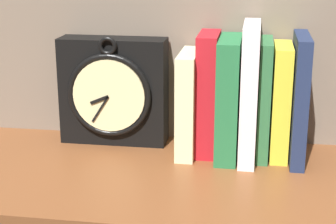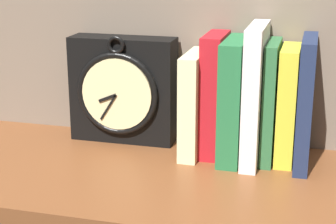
{
  "view_description": "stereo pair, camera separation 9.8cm",
  "coord_description": "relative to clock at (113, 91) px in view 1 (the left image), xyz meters",
  "views": [
    {
      "loc": [
        0.15,
        -0.92,
        1.3
      ],
      "look_at": [
        0.0,
        0.0,
        1.02
      ],
      "focal_mm": 60.0,
      "sensor_mm": 36.0,
      "label": 1
    },
    {
      "loc": [
        0.24,
        -0.9,
        1.3
      ],
      "look_at": [
        0.0,
        0.0,
        1.02
      ],
      "focal_mm": 60.0,
      "sensor_mm": 36.0,
      "label": 2
    }
  ],
  "objects": [
    {
      "name": "book_slot3_white",
      "position": [
        0.28,
        -0.04,
        0.02
      ],
      "size": [
        0.03,
        0.16,
        0.26
      ],
      "color": "white",
      "rests_on": "bookshelf"
    },
    {
      "name": "book_slot0_cream",
      "position": [
        0.16,
        -0.03,
        -0.01
      ],
      "size": [
        0.03,
        0.14,
        0.2
      ],
      "color": "beige",
      "rests_on": "bookshelf"
    },
    {
      "name": "book_slot4_green",
      "position": [
        0.3,
        -0.03,
        0.0
      ],
      "size": [
        0.02,
        0.13,
        0.23
      ],
      "color": "#2E693C",
      "rests_on": "bookshelf"
    },
    {
      "name": "clock",
      "position": [
        0.0,
        0.0,
        0.0
      ],
      "size": [
        0.22,
        0.08,
        0.23
      ],
      "color": "black",
      "rests_on": "bookshelf"
    },
    {
      "name": "book_slot6_navy",
      "position": [
        0.37,
        -0.04,
        0.01
      ],
      "size": [
        0.03,
        0.15,
        0.24
      ],
      "color": "#1E2A4B",
      "rests_on": "bookshelf"
    },
    {
      "name": "book_slot5_yellow",
      "position": [
        0.34,
        -0.02,
        -0.0
      ],
      "size": [
        0.03,
        0.12,
        0.22
      ],
      "color": "yellow",
      "rests_on": "bookshelf"
    },
    {
      "name": "book_slot1_red",
      "position": [
        0.2,
        -0.02,
        0.01
      ],
      "size": [
        0.04,
        0.12,
        0.24
      ],
      "color": "red",
      "rests_on": "bookshelf"
    },
    {
      "name": "book_slot2_green",
      "position": [
        0.24,
        -0.04,
        0.01
      ],
      "size": [
        0.04,
        0.15,
        0.23
      ],
      "color": "#246D3D",
      "rests_on": "bookshelf"
    }
  ]
}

